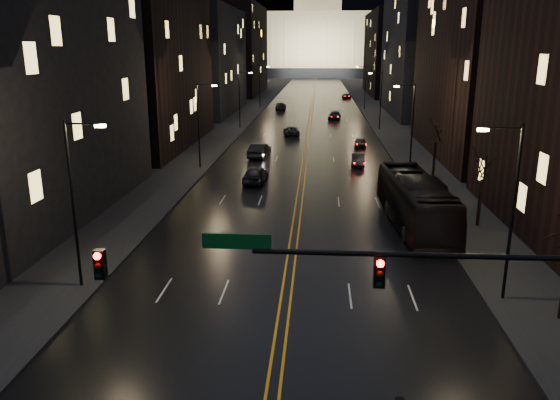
% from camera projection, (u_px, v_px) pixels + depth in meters
% --- Properties ---
extents(road, '(20.00, 320.00, 0.02)m').
position_uv_depth(road, '(313.00, 97.00, 143.78)').
color(road, black).
rests_on(road, ground).
extents(sidewalk_left, '(8.00, 320.00, 0.16)m').
position_uv_depth(sidewalk_left, '(261.00, 96.00, 144.71)').
color(sidewalk_left, black).
rests_on(sidewalk_left, ground).
extents(sidewalk_right, '(8.00, 320.00, 0.16)m').
position_uv_depth(sidewalk_right, '(367.00, 97.00, 142.80)').
color(sidewalk_right, black).
rests_on(sidewalk_right, ground).
extents(center_line, '(0.62, 320.00, 0.01)m').
position_uv_depth(center_line, '(313.00, 97.00, 143.77)').
color(center_line, orange).
rests_on(center_line, road).
extents(building_left_near, '(12.00, 28.00, 22.00)m').
position_uv_depth(building_left_near, '(0.00, 69.00, 38.48)').
color(building_left_near, black).
rests_on(building_left_near, ground).
extents(building_left_mid, '(12.00, 30.00, 28.00)m').
position_uv_depth(building_left_mid, '(141.00, 35.00, 68.43)').
color(building_left_mid, black).
rests_on(building_left_mid, ground).
extents(building_left_far, '(12.00, 34.00, 20.00)m').
position_uv_depth(building_left_far, '(204.00, 61.00, 106.02)').
color(building_left_far, black).
rests_on(building_left_far, ground).
extents(building_left_dist, '(12.00, 40.00, 24.00)m').
position_uv_depth(building_left_dist, '(239.00, 50.00, 151.60)').
color(building_left_dist, black).
rests_on(building_left_dist, ground).
extents(building_right_mid, '(12.00, 34.00, 26.00)m').
position_uv_depth(building_right_mid, '(424.00, 45.00, 102.34)').
color(building_right_mid, black).
rests_on(building_right_mid, ground).
extents(building_right_dist, '(12.00, 40.00, 22.00)m').
position_uv_depth(building_right_dist, '(391.00, 54.00, 149.00)').
color(building_right_dist, black).
rests_on(building_right_dist, ground).
extents(capitol, '(90.00, 50.00, 58.50)m').
position_uv_depth(capitol, '(317.00, 38.00, 254.49)').
color(capitol, black).
rests_on(capitol, ground).
extents(traffic_signal, '(17.29, 0.45, 7.00)m').
position_uv_depth(traffic_signal, '(456.00, 289.00, 17.08)').
color(traffic_signal, black).
rests_on(traffic_signal, ground).
extents(streetlamp_right_near, '(2.13, 0.25, 9.00)m').
position_uv_depth(streetlamp_right_near, '(510.00, 205.00, 26.37)').
color(streetlamp_right_near, black).
rests_on(streetlamp_right_near, ground).
extents(streetlamp_left_near, '(2.13, 0.25, 9.00)m').
position_uv_depth(streetlamp_left_near, '(76.00, 196.00, 27.84)').
color(streetlamp_left_near, black).
rests_on(streetlamp_left_near, ground).
extents(streetlamp_right_mid, '(2.13, 0.25, 9.00)m').
position_uv_depth(streetlamp_right_mid, '(411.00, 123.00, 55.19)').
color(streetlamp_right_mid, black).
rests_on(streetlamp_right_mid, ground).
extents(streetlamp_left_mid, '(2.13, 0.25, 9.00)m').
position_uv_depth(streetlamp_left_mid, '(200.00, 121.00, 56.67)').
color(streetlamp_left_mid, black).
rests_on(streetlamp_left_mid, ground).
extents(streetlamp_right_far, '(2.13, 0.25, 9.00)m').
position_uv_depth(streetlamp_right_far, '(380.00, 97.00, 84.02)').
color(streetlamp_right_far, black).
rests_on(streetlamp_right_far, ground).
extents(streetlamp_left_far, '(2.13, 0.25, 9.00)m').
position_uv_depth(streetlamp_left_far, '(241.00, 97.00, 85.50)').
color(streetlamp_left_far, black).
rests_on(streetlamp_left_far, ground).
extents(streetlamp_right_dist, '(2.13, 0.25, 9.00)m').
position_uv_depth(streetlamp_right_dist, '(364.00, 85.00, 112.85)').
color(streetlamp_right_dist, black).
rests_on(streetlamp_right_dist, ground).
extents(streetlamp_left_dist, '(2.13, 0.25, 9.00)m').
position_uv_depth(streetlamp_left_dist, '(261.00, 84.00, 114.33)').
color(streetlamp_left_dist, black).
rests_on(streetlamp_left_dist, ground).
extents(tree_right_mid, '(2.40, 2.40, 6.65)m').
position_uv_depth(tree_right_mid, '(483.00, 165.00, 37.90)').
color(tree_right_mid, black).
rests_on(tree_right_mid, ground).
extents(tree_right_far, '(2.40, 2.40, 6.65)m').
position_uv_depth(tree_right_far, '(436.00, 132.00, 53.27)').
color(tree_right_far, black).
rests_on(tree_right_far, ground).
extents(bus, '(4.00, 13.46, 3.70)m').
position_uv_depth(bus, '(415.00, 201.00, 38.91)').
color(bus, black).
rests_on(bus, ground).
extents(oncoming_car_a, '(2.30, 4.95, 1.64)m').
position_uv_depth(oncoming_car_a, '(256.00, 174.00, 51.87)').
color(oncoming_car_a, black).
rests_on(oncoming_car_a, ground).
extents(oncoming_car_b, '(2.40, 5.25, 1.67)m').
position_uv_depth(oncoming_car_b, '(260.00, 150.00, 63.86)').
color(oncoming_car_b, black).
rests_on(oncoming_car_b, ground).
extents(oncoming_car_c, '(2.69, 4.87, 1.29)m').
position_uv_depth(oncoming_car_c, '(291.00, 131.00, 80.42)').
color(oncoming_car_c, black).
rests_on(oncoming_car_c, ground).
extents(oncoming_car_d, '(2.26, 5.31, 1.53)m').
position_uv_depth(oncoming_car_d, '(281.00, 106.00, 113.67)').
color(oncoming_car_d, black).
rests_on(oncoming_car_d, ground).
extents(receding_car_a, '(1.66, 4.14, 1.34)m').
position_uv_depth(receding_car_a, '(358.00, 160.00, 59.30)').
color(receding_car_a, black).
rests_on(receding_car_a, ground).
extents(receding_car_b, '(1.78, 3.87, 1.28)m').
position_uv_depth(receding_car_b, '(360.00, 143.00, 70.42)').
color(receding_car_b, black).
rests_on(receding_car_b, ground).
extents(receding_car_c, '(2.60, 5.18, 1.44)m').
position_uv_depth(receding_car_c, '(334.00, 116.00, 97.68)').
color(receding_car_c, black).
rests_on(receding_car_c, ground).
extents(receding_car_d, '(2.31, 4.72, 1.29)m').
position_uv_depth(receding_car_d, '(347.00, 96.00, 139.50)').
color(receding_car_d, black).
rests_on(receding_car_d, ground).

